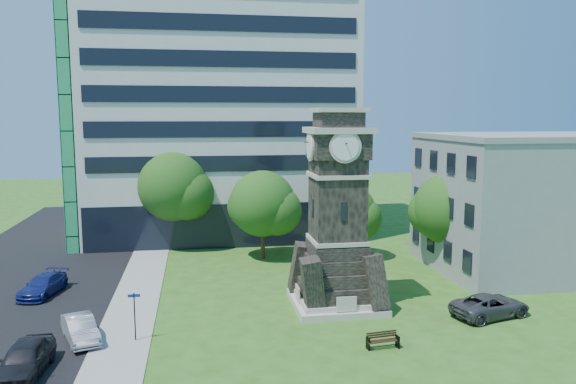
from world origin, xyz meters
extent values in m
plane|color=#2E5618|center=(0.00, 0.00, 0.00)|extent=(160.00, 160.00, 0.00)
cube|color=gray|center=(-9.50, 5.00, 0.03)|extent=(3.00, 70.00, 0.06)
cube|color=beige|center=(3.00, 2.00, 0.20)|extent=(5.40, 5.40, 0.40)
cube|color=beige|center=(3.00, 2.00, 0.55)|extent=(4.80, 4.80, 0.30)
cube|color=black|center=(3.00, 2.00, 7.20)|extent=(3.00, 3.00, 6.40)
cube|color=beige|center=(3.00, 2.00, 4.20)|extent=(3.25, 3.25, 0.25)
cube|color=beige|center=(3.00, 2.00, 8.20)|extent=(3.25, 3.25, 0.25)
cube|color=black|center=(3.00, 0.48, 6.20)|extent=(0.35, 0.08, 1.10)
cube|color=black|center=(3.00, 2.00, 10.00)|extent=(3.30, 3.30, 1.60)
cube|color=beige|center=(3.00, 2.00, 10.90)|extent=(3.70, 3.70, 0.35)
cylinder|color=white|center=(3.00, 0.23, 10.00)|extent=(1.56, 0.06, 1.56)
cylinder|color=white|center=(1.23, 2.00, 10.00)|extent=(0.06, 1.56, 1.56)
cube|color=black|center=(3.00, 2.00, 11.50)|extent=(2.60, 2.60, 0.90)
cube|color=beige|center=(3.00, 2.00, 12.10)|extent=(3.00, 3.00, 0.25)
cube|color=silver|center=(-3.00, 26.00, 14.00)|extent=(25.00, 15.00, 28.00)
cube|color=black|center=(-3.00, 18.80, 2.00)|extent=(24.50, 0.80, 4.00)
cube|color=gray|center=(20.00, 8.00, 5.00)|extent=(15.00, 12.00, 10.00)
cube|color=gray|center=(20.00, 8.00, 10.20)|extent=(15.20, 12.20, 0.40)
imported|color=black|center=(-13.35, -5.00, 0.78)|extent=(2.02, 4.63, 1.55)
imported|color=gray|center=(-11.66, -1.24, 0.65)|extent=(2.74, 4.19, 1.30)
imported|color=navy|center=(-15.63, 7.11, 0.65)|extent=(2.78, 4.78, 1.30)
imported|color=#424246|center=(11.49, -1.40, 0.68)|extent=(5.28, 3.43, 1.35)
cube|color=black|center=(2.94, -4.80, 0.32)|extent=(0.06, 0.42, 0.65)
cube|color=black|center=(4.51, -4.80, 0.32)|extent=(0.06, 0.42, 0.65)
cube|color=black|center=(3.72, -4.80, 0.42)|extent=(1.67, 0.44, 0.04)
cube|color=black|center=(3.72, -4.60, 0.68)|extent=(1.67, 0.04, 0.37)
cylinder|color=black|center=(-8.80, -1.78, 1.32)|extent=(0.06, 0.06, 2.63)
cube|color=navy|center=(-8.80, -1.78, 2.48)|extent=(0.63, 0.04, 0.16)
cylinder|color=#332114|center=(-7.51, 19.11, 1.63)|extent=(0.41, 0.41, 3.27)
sphere|color=#325D1B|center=(-7.51, 19.11, 5.62)|extent=(6.20, 6.20, 6.20)
sphere|color=#325D1B|center=(-6.27, 18.48, 4.99)|extent=(4.65, 4.65, 4.65)
sphere|color=#325D1B|center=(-8.60, 19.88, 5.26)|extent=(4.34, 4.34, 4.34)
cylinder|color=#332114|center=(-0.16, 14.18, 1.35)|extent=(0.35, 0.35, 2.69)
sphere|color=#265A1A|center=(-0.16, 14.18, 4.64)|extent=(5.44, 5.44, 5.44)
sphere|color=#265A1A|center=(0.93, 13.64, 4.12)|extent=(4.08, 4.08, 4.08)
sphere|color=#265A1A|center=(-1.11, 14.86, 4.34)|extent=(3.81, 3.81, 3.81)
cylinder|color=#332114|center=(6.71, 13.29, 1.13)|extent=(0.36, 0.36, 2.25)
sphere|color=#2D651E|center=(6.71, 13.29, 3.88)|extent=(4.82, 4.82, 4.82)
sphere|color=#2D651E|center=(7.67, 12.81, 3.44)|extent=(3.62, 3.62, 3.62)
sphere|color=#2D651E|center=(5.86, 13.89, 3.63)|extent=(3.38, 3.38, 3.38)
cylinder|color=#332114|center=(13.49, 8.80, 1.37)|extent=(0.38, 0.38, 2.74)
sphere|color=#1A5519|center=(13.49, 8.80, 4.71)|extent=(5.45, 5.45, 5.45)
sphere|color=#1A5519|center=(14.59, 8.25, 4.18)|extent=(4.09, 4.09, 4.09)
sphere|color=#1A5519|center=(12.54, 9.48, 4.41)|extent=(3.82, 3.82, 3.82)
camera|label=1|loc=(-5.44, -30.89, 11.76)|focal=35.00mm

